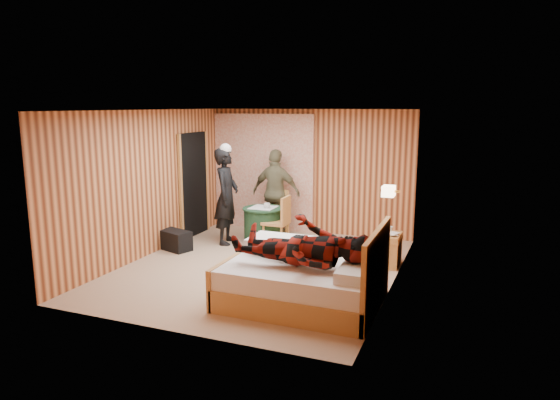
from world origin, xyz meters
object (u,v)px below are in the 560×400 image
at_px(duffel_bag, 175,240).
at_px(man_at_table, 276,193).
at_px(chair_near, 280,218).
at_px(chair_far, 277,209).
at_px(man_on_bed, 302,235).
at_px(round_table, 263,225).
at_px(wall_lamp, 389,191).
at_px(woman_standing, 226,196).
at_px(nightstand, 388,249).
at_px(bed, 306,279).

xyz_separation_m(duffel_bag, man_at_table, (1.31, 1.65, 0.69)).
distance_m(chair_near, man_at_table, 0.97).
distance_m(chair_far, man_on_bed, 3.70).
bearing_deg(round_table, duffel_bag, -142.69).
relative_size(wall_lamp, woman_standing, 0.14).
bearing_deg(wall_lamp, man_at_table, 147.77).
height_order(chair_far, man_on_bed, man_on_bed).
distance_m(wall_lamp, nightstand, 1.11).
relative_size(bed, man_on_bed, 1.13).
bearing_deg(woman_standing, man_on_bed, -145.71).
distance_m(woman_standing, man_on_bed, 3.35).
relative_size(wall_lamp, man_at_table, 0.15).
distance_m(woman_standing, man_at_table, 1.10).
xyz_separation_m(round_table, duffel_bag, (-1.31, -1.00, -0.17)).
relative_size(nightstand, man_at_table, 0.32).
height_order(wall_lamp, nightstand, wall_lamp).
distance_m(bed, chair_near, 2.60).
height_order(nightstand, duffel_bag, nightstand).
xyz_separation_m(wall_lamp, bed, (-0.80, -1.53, -0.99)).
bearing_deg(round_table, man_at_table, 90.00).
bearing_deg(man_at_table, duffel_bag, 54.81).
xyz_separation_m(nightstand, chair_near, (-2.01, 0.32, 0.28)).
height_order(woman_standing, man_on_bed, man_on_bed).
bearing_deg(chair_far, bed, -38.72).
bearing_deg(nightstand, chair_near, 171.00).
relative_size(bed, duffel_bag, 3.22).
xyz_separation_m(bed, woman_standing, (-2.30, 2.18, 0.59)).
distance_m(man_at_table, man_on_bed, 3.72).
distance_m(wall_lamp, man_on_bed, 1.95).
xyz_separation_m(chair_near, man_at_table, (-0.41, 0.82, 0.31)).
distance_m(wall_lamp, woman_standing, 3.19).
distance_m(wall_lamp, man_at_table, 2.94).
bearing_deg(wall_lamp, nightstand, 95.93).
bearing_deg(duffel_bag, chair_far, 69.06).
bearing_deg(man_at_table, nightstand, 158.09).
distance_m(wall_lamp, chair_far, 2.96).
relative_size(chair_far, man_on_bed, 0.53).
distance_m(wall_lamp, duffel_bag, 3.94).
distance_m(wall_lamp, bed, 1.99).
xyz_separation_m(nightstand, man_at_table, (-2.42, 1.14, 0.59)).
height_order(duffel_bag, man_at_table, man_at_table).
distance_m(nightstand, chair_near, 2.05).
relative_size(round_table, man_on_bed, 0.44).
bearing_deg(woman_standing, round_table, -78.24).
bearing_deg(round_table, nightstand, -11.32).
bearing_deg(duffel_bag, chair_near, 44.61).
height_order(bed, duffel_bag, bed).
relative_size(bed, chair_far, 2.15).
relative_size(duffel_bag, woman_standing, 0.34).
height_order(chair_far, woman_standing, woman_standing).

